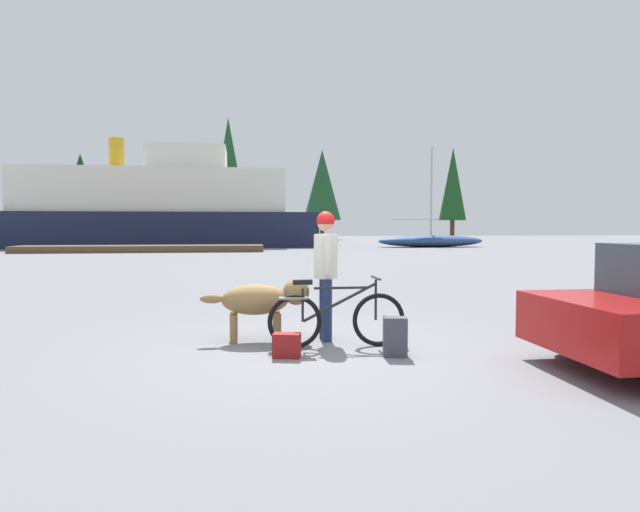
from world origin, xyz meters
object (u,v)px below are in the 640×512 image
object	(u,v)px
bicycle	(336,318)
ferry_boat	(158,210)
person_cyclist	(326,262)
sailboat_moored	(431,241)
backpack	(395,337)
dog	(262,300)
handbag_pannier	(287,345)

from	to	relation	value
bicycle	ferry_boat	bearing A→B (deg)	101.79
person_cyclist	sailboat_moored	bearing A→B (deg)	68.05
bicycle	backpack	xyz separation A→B (m)	(0.62, -0.55, -0.14)
bicycle	backpack	world-z (taller)	bicycle
backpack	sailboat_moored	world-z (taller)	sailboat_moored
dog	ferry_boat	world-z (taller)	ferry_boat
person_cyclist	handbag_pannier	xyz separation A→B (m)	(-0.60, -0.93, -0.91)
bicycle	dog	xyz separation A→B (m)	(-0.91, 0.54, 0.18)
backpack	ferry_boat	size ratio (longest dim) A/B	0.02
backpack	ferry_boat	world-z (taller)	ferry_boat
ferry_boat	bicycle	bearing A→B (deg)	-78.21
dog	backpack	distance (m)	1.91
bicycle	dog	bearing A→B (deg)	149.25
bicycle	ferry_boat	distance (m)	37.11
ferry_boat	sailboat_moored	world-z (taller)	ferry_boat
dog	ferry_boat	bearing A→B (deg)	100.55
ferry_boat	handbag_pannier	bearing A→B (deg)	-79.35
dog	sailboat_moored	size ratio (longest dim) A/B	0.18
person_cyclist	bicycle	bearing A→B (deg)	-83.30
person_cyclist	dog	world-z (taller)	person_cyclist
dog	sailboat_moored	world-z (taller)	sailboat_moored
bicycle	sailboat_moored	world-z (taller)	sailboat_moored
bicycle	handbag_pannier	world-z (taller)	bicycle
dog	backpack	world-z (taller)	dog
person_cyclist	ferry_boat	world-z (taller)	ferry_boat
backpack	ferry_boat	bearing A→B (deg)	102.53
dog	sailboat_moored	xyz separation A→B (m)	(13.68, 31.78, -0.07)
bicycle	backpack	bearing A→B (deg)	-41.87
person_cyclist	ferry_boat	bearing A→B (deg)	101.85
person_cyclist	backpack	world-z (taller)	person_cyclist
backpack	handbag_pannier	world-z (taller)	backpack
dog	ferry_boat	xyz separation A→B (m)	(-6.65, 35.71, 2.27)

